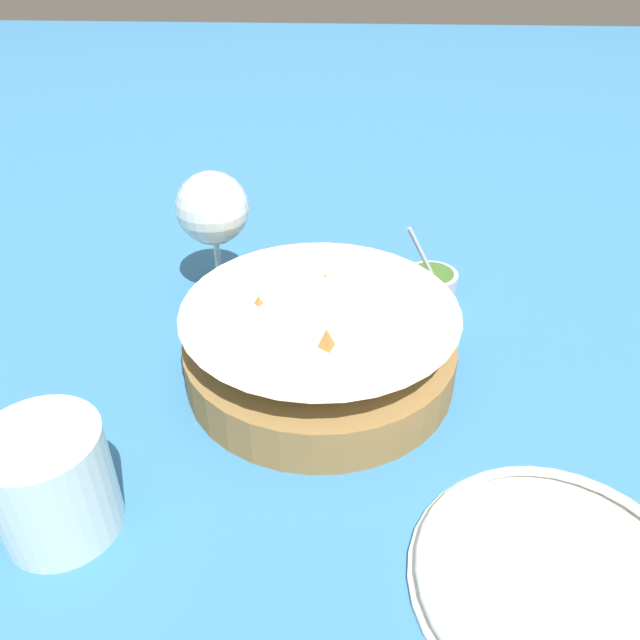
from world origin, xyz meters
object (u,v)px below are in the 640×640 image
side_plate (560,581)px  sauce_cup (431,284)px  wine_glass (213,212)px  beer_mug (51,486)px  food_basket (320,345)px

side_plate → sauce_cup: bearing=-81.4°
wine_glass → beer_mug: (0.06, 0.35, -0.06)m
food_basket → sauce_cup: food_basket is taller
sauce_cup → beer_mug: 0.46m
sauce_cup → food_basket: bearing=50.3°
food_basket → sauce_cup: bearing=-129.7°
wine_glass → beer_mug: size_ratio=1.20×
food_basket → side_plate: (-0.18, 0.23, -0.03)m
food_basket → beer_mug: bearing=45.3°
beer_mug → wine_glass: bearing=-99.6°
food_basket → wine_glass: size_ratio=1.76×
wine_glass → side_plate: (-0.31, 0.38, -0.10)m
wine_glass → side_plate: wine_glass is taller
food_basket → side_plate: size_ratio=1.25×
food_basket → wine_glass: bearing=-49.8°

